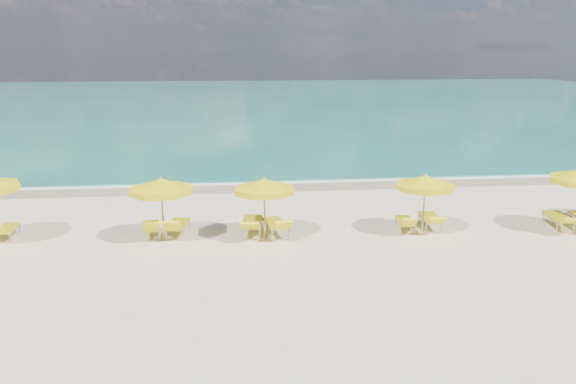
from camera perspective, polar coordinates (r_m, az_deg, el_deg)
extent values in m
plane|color=beige|center=(18.99, 0.48, -4.64)|extent=(120.00, 120.00, 0.00)
cube|color=#126550|center=(66.14, -4.31, 9.11)|extent=(120.00, 80.00, 0.30)
cube|color=tan|center=(26.06, -1.37, 0.69)|extent=(120.00, 2.60, 0.01)
cube|color=white|center=(26.84, -1.51, 1.10)|extent=(120.00, 1.20, 0.03)
cube|color=white|center=(35.59, -12.37, 4.12)|extent=(14.00, 0.36, 0.05)
cube|color=white|center=(43.46, 7.42, 6.19)|extent=(18.00, 0.30, 0.05)
cylinder|color=tan|center=(18.87, -12.63, -1.82)|extent=(0.06, 0.06, 2.08)
cone|color=yellow|center=(18.65, -12.78, 0.76)|extent=(2.79, 2.79, 0.42)
cylinder|color=yellow|center=(18.69, -12.74, 0.16)|extent=(2.81, 2.81, 0.17)
sphere|color=tan|center=(18.60, -12.82, 1.40)|extent=(0.09, 0.09, 0.09)
cylinder|color=tan|center=(18.65, -2.40, -1.76)|extent=(0.06, 0.06, 2.02)
cone|color=yellow|center=(18.43, -2.43, 0.77)|extent=(2.66, 2.66, 0.40)
cylinder|color=yellow|center=(18.48, -2.42, 0.18)|extent=(2.68, 2.68, 0.16)
sphere|color=tan|center=(18.38, -2.43, 1.40)|extent=(0.09, 0.09, 0.09)
cylinder|color=tan|center=(19.73, 13.64, -1.27)|extent=(0.06, 0.06, 2.01)
cone|color=yellow|center=(19.52, 13.78, 1.11)|extent=(2.39, 2.39, 0.40)
cylinder|color=yellow|center=(19.57, 13.75, 0.55)|extent=(2.41, 2.41, 0.16)
sphere|color=tan|center=(19.48, 13.82, 1.70)|extent=(0.09, 0.09, 0.09)
cube|color=yellow|center=(21.10, -26.63, -3.31)|extent=(0.59, 1.19, 0.07)
cube|color=yellow|center=(19.62, -13.73, -3.36)|extent=(0.70, 1.27, 0.07)
cube|color=yellow|center=(18.80, -13.74, -3.50)|extent=(0.59, 0.52, 0.46)
cube|color=yellow|center=(19.52, -11.09, -3.23)|extent=(0.74, 1.36, 0.08)
cube|color=yellow|center=(18.64, -11.68, -3.42)|extent=(0.64, 0.57, 0.48)
cube|color=yellow|center=(19.31, -3.69, -3.03)|extent=(0.80, 1.52, 0.09)
cube|color=yellow|center=(18.29, -3.90, -3.44)|extent=(0.71, 0.69, 0.44)
cube|color=yellow|center=(19.20, -1.31, -3.19)|extent=(0.84, 1.46, 0.08)
cube|color=yellow|center=(18.27, -0.57, -3.43)|extent=(0.70, 0.65, 0.47)
cube|color=yellow|center=(20.07, 11.75, -2.89)|extent=(0.67, 1.22, 0.07)
cube|color=yellow|center=(19.28, 12.17, -3.05)|extent=(0.57, 0.52, 0.42)
cube|color=yellow|center=(20.55, 14.21, -2.50)|extent=(0.74, 1.36, 0.08)
cube|color=yellow|center=(19.66, 14.82, -2.81)|extent=(0.65, 0.63, 0.39)
cube|color=yellow|center=(22.11, 25.73, -2.27)|extent=(0.82, 1.45, 0.08)
cube|color=yellow|center=(21.22, 26.75, -2.63)|extent=(0.70, 0.70, 0.37)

